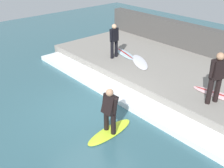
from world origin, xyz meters
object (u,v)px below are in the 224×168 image
object	(u,v)px
surfboard_spare	(140,62)
surfer_waiting_far	(217,75)
surfboard_riding	(110,132)
surfboard_waiting_far	(219,95)
surfer_riding	(110,109)
surfboard_waiting_near	(125,54)
surfer_waiting_near	(114,39)

from	to	relation	value
surfboard_spare	surfer_waiting_far	bearing A→B (deg)	-100.35
surfer_waiting_far	surfboard_riding	bearing A→B (deg)	155.08
surfboard_waiting_far	surfer_riding	bearing A→B (deg)	159.05
surfer_waiting_far	surfboard_waiting_far	xyz separation A→B (m)	(0.57, 0.04, -0.93)
surfer_waiting_far	surfboard_waiting_far	size ratio (longest dim) A/B	0.90
surfboard_spare	surfboard_waiting_near	bearing A→B (deg)	79.88
surfer_waiting_near	surfboard_spare	bearing A→B (deg)	-70.41
surfer_riding	surfer_waiting_near	distance (m)	4.92
surfer_waiting_near	surfer_waiting_far	xyz separation A→B (m)	(-0.27, -4.99, 0.10)
surfer_riding	surfboard_waiting_far	xyz separation A→B (m)	(3.67, -1.40, -0.36)
surfer_waiting_far	surfboard_waiting_far	bearing A→B (deg)	3.62
surfer_waiting_far	surfboard_waiting_far	distance (m)	1.09
surfboard_riding	surfer_riding	xyz separation A→B (m)	(0.00, 0.00, 0.82)
surfer_waiting_near	surfboard_waiting_near	xyz separation A→B (m)	(0.63, -0.03, -0.83)
surfboard_waiting_near	surfboard_waiting_far	xyz separation A→B (m)	(-0.33, -4.92, 0.00)
surfer_waiting_far	surfboard_spare	bearing A→B (deg)	79.65
surfer_riding	surfer_waiting_far	distance (m)	3.47
surfer_riding	surfboard_waiting_near	bearing A→B (deg)	41.30
surfboard_riding	surfboard_waiting_far	size ratio (longest dim) A/B	0.92
surfboard_riding	surfer_waiting_near	size ratio (longest dim) A/B	1.14
surfboard_waiting_far	surfboard_riding	bearing A→B (deg)	159.05
surfboard_riding	surfer_waiting_far	xyz separation A→B (m)	(3.10, -1.44, 1.39)
surfer_waiting_far	surfer_waiting_near	bearing A→B (deg)	86.94
surfboard_waiting_near	surfboard_waiting_far	world-z (taller)	same
surfer_waiting_near	surfboard_waiting_near	distance (m)	1.04
surfboard_waiting_near	surfer_waiting_far	xyz separation A→B (m)	(-0.90, -4.96, 0.93)
surfboard_waiting_far	surfboard_spare	size ratio (longest dim) A/B	1.10
surfboard_riding	surfer_riding	world-z (taller)	surfer_riding
surfer_riding	surfboard_spare	xyz separation A→B (m)	(3.79, 2.35, -0.36)
surfboard_waiting_near	surfboard_waiting_far	size ratio (longest dim) A/B	0.94
surfer_waiting_near	surfboard_spare	size ratio (longest dim) A/B	0.88
surfboard_riding	surfboard_waiting_far	bearing A→B (deg)	-20.95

